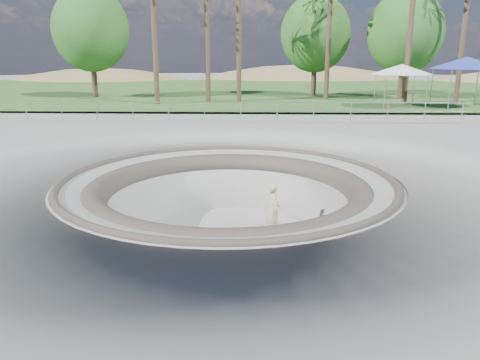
% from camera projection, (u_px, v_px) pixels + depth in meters
% --- Properties ---
extents(ground, '(180.00, 180.00, 0.00)m').
position_uv_depth(ground, '(228.00, 180.00, 14.27)').
color(ground, gray).
rests_on(ground, ground).
extents(skate_bowl, '(14.00, 14.00, 4.10)m').
position_uv_depth(skate_bowl, '(229.00, 236.00, 14.75)').
color(skate_bowl, gray).
rests_on(skate_bowl, ground).
extents(grass_strip, '(180.00, 36.00, 0.12)m').
position_uv_depth(grass_strip, '(248.00, 90.00, 47.03)').
color(grass_strip, '#376126').
rests_on(grass_strip, ground).
extents(distant_hills, '(103.20, 45.00, 28.60)m').
position_uv_depth(distant_hills, '(275.00, 127.00, 71.15)').
color(distant_hills, '#806244').
rests_on(distant_hills, ground).
extents(safety_railing, '(25.00, 0.06, 1.03)m').
position_uv_depth(safety_railing, '(241.00, 111.00, 25.67)').
color(safety_railing, gray).
rests_on(safety_railing, ground).
extents(skateboard, '(0.78, 0.50, 0.08)m').
position_uv_depth(skateboard, '(273.00, 236.00, 14.73)').
color(skateboard, '#995D3D').
rests_on(skateboard, ground).
extents(skater, '(0.53, 0.70, 1.72)m').
position_uv_depth(skater, '(274.00, 210.00, 14.50)').
color(skater, '#D2B687').
rests_on(skater, skateboard).
extents(canopy_white, '(5.59, 5.59, 2.82)m').
position_uv_depth(canopy_white, '(402.00, 69.00, 30.59)').
color(canopy_white, gray).
rests_on(canopy_white, ground).
extents(canopy_blue, '(6.51, 6.51, 3.29)m').
position_uv_depth(canopy_blue, '(467.00, 63.00, 30.35)').
color(canopy_blue, gray).
rests_on(canopy_blue, ground).
extents(bushy_tree_left, '(6.09, 5.54, 8.79)m').
position_uv_depth(bushy_tree_left, '(91.00, 30.00, 37.28)').
color(bushy_tree_left, brown).
rests_on(bushy_tree_left, ground).
extents(bushy_tree_mid, '(5.80, 5.27, 8.36)m').
position_uv_depth(bushy_tree_mid, '(315.00, 34.00, 38.94)').
color(bushy_tree_mid, brown).
rests_on(bushy_tree_mid, ground).
extents(bushy_tree_right, '(5.80, 5.27, 8.36)m').
position_uv_depth(bushy_tree_right, '(405.00, 32.00, 35.99)').
color(bushy_tree_right, brown).
rests_on(bushy_tree_right, ground).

